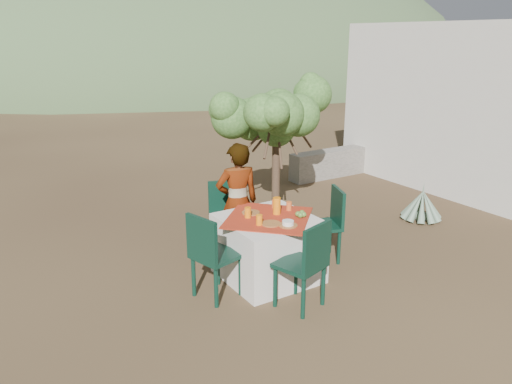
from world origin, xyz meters
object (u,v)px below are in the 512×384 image
at_px(chair_right, 328,221).
at_px(agave, 422,206).
at_px(chair_left, 211,253).
at_px(shrub_tree, 278,121).
at_px(guesthouse, 481,104).
at_px(chair_near, 307,262).
at_px(person, 237,202).
at_px(chair_far, 226,213).
at_px(juice_pitcher, 277,206).
at_px(table, 268,247).

distance_m(chair_right, agave, 2.23).
height_order(chair_left, shrub_tree, shrub_tree).
distance_m(agave, guesthouse, 3.26).
height_order(chair_near, guesthouse, guesthouse).
xyz_separation_m(chair_right, guesthouse, (4.99, 1.44, 0.98)).
height_order(chair_near, person, person).
xyz_separation_m(chair_far, guesthouse, (5.93, 0.47, 0.98)).
relative_size(chair_near, juice_pitcher, 4.84).
relative_size(person, juice_pitcher, 7.56).
relative_size(chair_right, person, 0.62).
distance_m(shrub_tree, agave, 2.62).
relative_size(chair_far, guesthouse, 0.22).
height_order(chair_far, guesthouse, guesthouse).
xyz_separation_m(chair_left, guesthouse, (6.71, 1.55, 0.96)).
bearing_deg(shrub_tree, table, -127.00).
distance_m(table, person, 0.76).
xyz_separation_m(chair_right, person, (-0.96, 0.64, 0.24)).
relative_size(table, chair_right, 1.38).
distance_m(chair_far, chair_right, 1.36).
bearing_deg(person, agave, -174.73).
bearing_deg(chair_right, table, -67.34).
xyz_separation_m(chair_far, juice_pitcher, (0.17, -0.95, 0.34)).
distance_m(chair_left, juice_pitcher, 1.01).
xyz_separation_m(chair_far, agave, (3.13, -0.63, -0.29)).
relative_size(agave, juice_pitcher, 3.38).
height_order(shrub_tree, guesthouse, guesthouse).
relative_size(table, person, 0.85).
height_order(table, chair_right, chair_right).
xyz_separation_m(chair_left, juice_pitcher, (0.95, 0.14, 0.32)).
xyz_separation_m(table, guesthouse, (5.91, 1.46, 1.12)).
bearing_deg(table, agave, 6.50).
height_order(table, chair_near, chair_near).
distance_m(table, shrub_tree, 2.40).
relative_size(shrub_tree, agave, 2.85).
distance_m(chair_near, juice_pitcher, 0.94).
height_order(chair_left, juice_pitcher, chair_left).
bearing_deg(person, chair_left, 55.24).
height_order(chair_left, agave, chair_left).
bearing_deg(juice_pitcher, agave, 6.04).
xyz_separation_m(chair_far, chair_right, (0.95, -0.97, 0.01)).
xyz_separation_m(table, juice_pitcher, (0.14, 0.04, 0.48)).
bearing_deg(chair_left, agave, -98.57).
relative_size(chair_far, agave, 1.37).
relative_size(chair_far, juice_pitcher, 4.63).
xyz_separation_m(chair_far, person, (-0.01, -0.33, 0.24)).
bearing_deg(guesthouse, shrub_tree, 177.18).
relative_size(agave, guesthouse, 0.16).
distance_m(chair_near, chair_right, 1.29).
relative_size(chair_far, chair_right, 0.99).
relative_size(chair_far, chair_left, 0.95).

